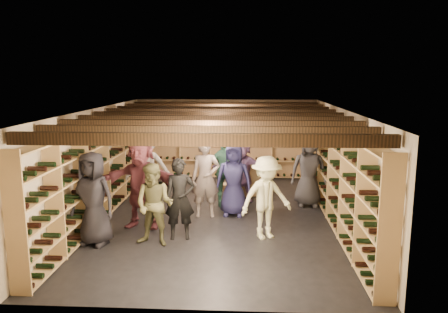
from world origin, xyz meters
TOP-DOWN VIEW (x-y plane):
  - ground at (0.00, 0.00)m, footprint 8.00×8.00m
  - walls at (0.00, 0.00)m, footprint 5.52×8.02m
  - ceiling at (0.00, 0.00)m, footprint 5.50×8.00m
  - ceiling_joists at (0.00, 0.00)m, footprint 5.40×7.12m
  - wine_rack_left at (-2.57, 0.00)m, footprint 0.32×7.50m
  - wine_rack_right at (2.57, 0.00)m, footprint 0.32×7.50m
  - wine_rack_back at (0.00, 3.83)m, footprint 4.70×0.30m
  - crate_stack_left at (0.69, 1.80)m, footprint 0.57×0.46m
  - crate_stack_right at (0.97, 2.05)m, footprint 0.58×0.49m
  - crate_loose at (0.22, 2.35)m, footprint 0.55×0.42m
  - person_0 at (-2.18, -1.75)m, footprint 0.97×0.74m
  - person_1 at (-0.62, -1.38)m, footprint 0.63×0.46m
  - person_2 at (-1.04, -1.73)m, footprint 0.86×0.73m
  - person_3 at (1.03, -1.26)m, footprint 1.20×0.98m
  - person_5 at (-1.52, -0.77)m, footprint 1.83×0.79m
  - person_6 at (0.36, 0.13)m, footprint 0.86×0.61m
  - person_7 at (-0.26, 0.01)m, footprint 0.67×0.47m
  - person_9 at (-1.84, 1.22)m, footprint 1.23×0.85m
  - person_10 at (0.12, 0.85)m, footprint 1.08×0.68m
  - person_11 at (0.53, 1.30)m, footprint 1.54×0.67m
  - person_12 at (2.14, 0.95)m, footprint 0.86×0.57m

SIDE VIEW (x-z plane):
  - ground at x=0.00m, z-range 0.00..0.00m
  - crate_loose at x=0.22m, z-range 0.00..0.17m
  - crate_stack_right at x=0.97m, z-range 0.00..0.34m
  - crate_stack_left at x=0.69m, z-range 0.00..0.85m
  - person_2 at x=-1.04m, z-range 0.00..1.55m
  - person_1 at x=-0.62m, z-range 0.00..1.58m
  - person_11 at x=0.53m, z-range 0.00..1.61m
  - person_3 at x=1.03m, z-range 0.00..1.62m
  - person_6 at x=0.36m, z-range 0.00..1.66m
  - person_10 at x=0.12m, z-range 0.00..1.71m
  - person_9 at x=-1.84m, z-range 0.00..1.74m
  - person_12 at x=2.14m, z-range 0.00..1.74m
  - person_7 at x=-0.26m, z-range 0.00..1.75m
  - person_0 at x=-2.18m, z-range 0.00..1.76m
  - person_5 at x=-1.52m, z-range 0.00..1.91m
  - wine_rack_back at x=0.00m, z-range 0.00..2.15m
  - wine_rack_left at x=-2.57m, z-range 0.00..2.15m
  - wine_rack_right at x=2.57m, z-range 0.00..2.15m
  - walls at x=0.00m, z-range 0.00..2.40m
  - ceiling_joists at x=0.00m, z-range 2.17..2.35m
  - ceiling at x=0.00m, z-range 2.40..2.40m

